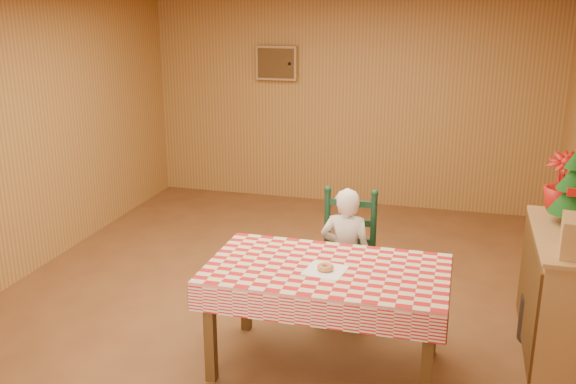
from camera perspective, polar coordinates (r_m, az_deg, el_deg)
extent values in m
plane|color=brown|center=(5.62, -0.55, -9.88)|extent=(6.00, 6.00, 0.00)
cube|color=#AE7D3E|center=(8.04, 5.36, 8.03)|extent=(5.00, 0.10, 2.60)
cube|color=#AE7D3E|center=(6.31, -23.04, 4.29)|extent=(0.10, 6.00, 2.60)
cube|color=tan|center=(8.13, -1.01, 11.40)|extent=(0.52, 0.08, 0.42)
cube|color=#513415|center=(8.09, -1.10, 11.37)|extent=(0.46, 0.02, 0.36)
sphere|color=black|center=(8.02, 0.13, 11.33)|extent=(0.04, 0.04, 0.04)
cube|color=#513415|center=(4.43, 3.47, -7.30)|extent=(1.60, 0.90, 0.06)
cube|color=#513415|center=(4.48, -6.92, -12.51)|extent=(0.07, 0.07, 0.69)
cube|color=#513415|center=(4.21, 12.23, -14.90)|extent=(0.07, 0.07, 0.69)
cube|color=#513415|center=(5.09, -3.76, -8.61)|extent=(0.07, 0.07, 0.69)
cube|color=#513415|center=(4.85, 12.80, -10.37)|extent=(0.07, 0.07, 0.69)
cube|color=#B51819|center=(4.42, 3.48, -6.83)|extent=(1.64, 0.94, 0.02)
cube|color=#B51819|center=(4.05, 2.03, -10.73)|extent=(1.64, 0.02, 0.18)
cube|color=#B51819|center=(4.88, 4.61, -5.74)|extent=(1.64, 0.02, 0.18)
cube|color=#2D5125|center=(4.68, -6.49, -6.84)|extent=(0.02, 0.94, 0.18)
cube|color=#2D5125|center=(4.38, 14.12, -8.98)|extent=(0.02, 0.94, 0.18)
cube|color=#10321E|center=(5.21, 5.10, -7.01)|extent=(0.44, 0.40, 0.04)
cylinder|color=#10321E|center=(5.18, 2.60, -9.81)|extent=(0.04, 0.04, 0.41)
cylinder|color=#10321E|center=(5.12, 6.81, -10.26)|extent=(0.04, 0.04, 0.41)
cylinder|color=#10321E|center=(5.48, 3.40, -8.26)|extent=(0.04, 0.04, 0.41)
cylinder|color=#10321E|center=(5.43, 7.37, -8.66)|extent=(0.04, 0.04, 0.41)
cylinder|color=#10321E|center=(5.27, 3.50, -2.89)|extent=(0.05, 0.05, 0.60)
sphere|color=#10321E|center=(5.18, 3.56, 0.23)|extent=(0.06, 0.06, 0.06)
cylinder|color=#10321E|center=(5.22, 7.59, -3.25)|extent=(0.05, 0.05, 0.60)
sphere|color=#10321E|center=(5.12, 7.72, -0.10)|extent=(0.06, 0.06, 0.06)
cube|color=#10321E|center=(5.28, 5.50, -4.30)|extent=(0.38, 0.03, 0.05)
cube|color=#10321E|center=(5.23, 5.55, -2.66)|extent=(0.38, 0.03, 0.05)
cube|color=#10321E|center=(5.18, 5.60, -0.99)|extent=(0.38, 0.03, 0.05)
imported|color=silver|center=(5.15, 5.14, -5.66)|extent=(0.41, 0.27, 1.12)
cube|color=white|center=(4.37, 3.34, -6.95)|extent=(0.29, 0.29, 0.00)
torus|color=#C07B44|center=(4.36, 3.34, -6.70)|extent=(0.14, 0.14, 0.04)
cube|color=tan|center=(5.15, 23.47, -8.48)|extent=(0.50, 1.20, 0.90)
cube|color=tan|center=(4.98, 24.09, -3.63)|extent=(0.54, 1.24, 0.03)
cube|color=#513415|center=(5.11, 20.56, -8.31)|extent=(0.02, 1.20, 0.80)
cylinder|color=#513415|center=(5.19, 23.79, -2.12)|extent=(0.04, 0.04, 0.08)
cone|color=#0D3A10|center=(5.15, 24.00, -0.43)|extent=(0.34, 0.34, 0.24)
cone|color=#0D3A10|center=(5.11, 24.22, 1.28)|extent=(0.26, 0.26, 0.20)
cube|color=#B51510|center=(4.98, 24.12, -0.03)|extent=(0.10, 0.02, 0.06)
sphere|color=#B51510|center=(5.16, 23.30, 0.85)|extent=(0.04, 0.04, 0.04)
imported|color=#B51510|center=(5.42, 23.10, 0.85)|extent=(0.32, 0.32, 0.46)
cylinder|color=black|center=(5.36, 21.67, -10.53)|extent=(0.41, 0.41, 0.34)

